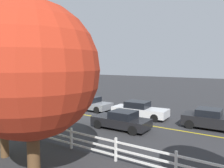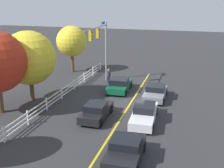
% 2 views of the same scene
% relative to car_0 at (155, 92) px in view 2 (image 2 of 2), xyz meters
% --- Properties ---
extents(ground_plane, '(120.00, 120.00, 0.00)m').
position_rel_car_0_xyz_m(ground_plane, '(-1.17, 2.00, -0.63)').
color(ground_plane, '#2D2D30').
extents(lane_center_stripe, '(28.00, 0.16, 0.01)m').
position_rel_car_0_xyz_m(lane_center_stripe, '(-5.17, 2.00, -0.63)').
color(lane_center_stripe, gold).
rests_on(lane_center_stripe, ground_plane).
extents(signal_assembly, '(6.61, 0.38, 6.85)m').
position_rel_car_0_xyz_m(signal_assembly, '(2.84, 6.47, 4.17)').
color(signal_assembly, gray).
rests_on(signal_assembly, ground_plane).
extents(car_0, '(4.06, 2.02, 1.32)m').
position_rel_car_0_xyz_m(car_0, '(0.00, 0.00, 0.00)').
color(car_0, slate).
rests_on(car_0, ground_plane).
extents(car_1, '(3.95, 2.13, 1.41)m').
position_rel_car_0_xyz_m(car_1, '(-11.21, 0.21, 0.05)').
color(car_1, black).
rests_on(car_1, ground_plane).
extents(car_2, '(4.25, 2.17, 1.40)m').
position_rel_car_0_xyz_m(car_2, '(1.22, 3.90, 0.04)').
color(car_2, '#0C4C2D').
rests_on(car_2, ground_plane).
extents(car_3, '(4.14, 1.88, 1.32)m').
position_rel_car_0_xyz_m(car_3, '(-5.95, 3.91, -0.00)').
color(car_3, black).
rests_on(car_3, ground_plane).
extents(car_4, '(4.84, 2.01, 1.39)m').
position_rel_car_0_xyz_m(car_4, '(-5.43, 0.11, 0.02)').
color(car_4, silver).
rests_on(car_4, ground_plane).
extents(pedestrian, '(0.46, 0.47, 1.69)m').
position_rel_car_0_xyz_m(pedestrian, '(3.43, 5.77, 0.30)').
color(pedestrian, '#191E3F').
rests_on(pedestrian, ground_plane).
extents(white_rail_fence, '(26.10, 0.10, 1.15)m').
position_rel_car_0_xyz_m(white_rail_fence, '(-4.17, 8.59, -0.03)').
color(white_rail_fence, white).
rests_on(white_rail_fence, ground_plane).
extents(tree_1, '(3.90, 3.90, 5.99)m').
position_rel_car_0_xyz_m(tree_1, '(7.04, 11.83, 3.39)').
color(tree_1, brown).
rests_on(tree_1, ground_plane).
extents(tree_3, '(4.98, 4.98, 6.57)m').
position_rel_car_0_xyz_m(tree_3, '(-3.61, 11.24, 3.44)').
color(tree_3, brown).
rests_on(tree_3, ground_plane).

